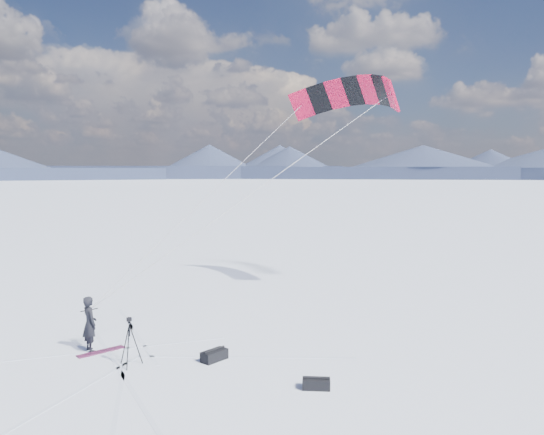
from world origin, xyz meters
name	(u,v)px	position (x,y,z in m)	size (l,w,h in m)	color
ground	(118,374)	(0.00, 0.00, 0.00)	(1800.00, 1800.00, 0.00)	white
horizon_hills	(113,207)	(0.00, 0.00, 4.59)	(704.47, 706.88, 10.42)	#192333
snow_tracks	(94,382)	(-0.65, -0.35, 0.00)	(14.76, 10.25, 0.01)	silver
snowkiter	(91,351)	(-0.62, 2.22, 0.00)	(0.63, 0.41, 1.72)	black
snowboard	(101,352)	(-0.33, 1.98, 0.02)	(1.46, 0.27, 0.04)	#7B1F4F
tripod	(129,335)	(0.39, 0.52, 0.91)	(0.62, 0.65, 1.41)	black
gear_bag_a	(214,355)	(2.74, 0.04, 0.16)	(0.88, 0.70, 0.36)	black
gear_bag_b	(316,383)	(4.65, -2.86, 0.14)	(0.79, 0.62, 0.32)	black
power_kite	(348,96)	(10.90, 6.88, 8.94)	(12.91, 7.42, 8.54)	red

